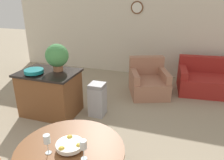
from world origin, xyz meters
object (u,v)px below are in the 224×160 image
object	(u,v)px
kitchen_island	(50,93)
wine_glass_left	(47,140)
fruit_bowl	(70,145)
couch	(215,81)
armchair	(148,82)
wine_glass_right	(83,145)
potted_plant	(57,56)
teal_bowl	(34,71)
trash_bin	(97,100)

from	to	relation	value
kitchen_island	wine_glass_left	bearing A→B (deg)	-56.65
fruit_bowl	couch	world-z (taller)	fruit_bowl
wine_glass_left	armchair	world-z (taller)	wine_glass_left
fruit_bowl	wine_glass_right	xyz separation A→B (m)	(0.20, -0.09, 0.11)
kitchen_island	potted_plant	world-z (taller)	potted_plant
wine_glass_left	teal_bowl	xyz separation A→B (m)	(-1.38, 1.65, 0.04)
potted_plant	armchair	world-z (taller)	potted_plant
fruit_bowl	couch	bearing A→B (deg)	64.35
wine_glass_right	armchair	xyz separation A→B (m)	(0.11, 3.36, -0.62)
fruit_bowl	wine_glass_left	size ratio (longest dim) A/B	1.34
teal_bowl	couch	size ratio (longest dim) A/B	0.19
fruit_bowl	wine_glass_left	xyz separation A→B (m)	(-0.18, -0.12, 0.11)
fruit_bowl	wine_glass_right	world-z (taller)	wine_glass_right
armchair	wine_glass_right	bearing A→B (deg)	-113.16
teal_bowl	potted_plant	distance (m)	0.51
wine_glass_right	kitchen_island	size ratio (longest dim) A/B	0.20
potted_plant	trash_bin	world-z (taller)	potted_plant
trash_bin	fruit_bowl	bearing A→B (deg)	-76.20
potted_plant	fruit_bowl	bearing A→B (deg)	-56.00
potted_plant	trash_bin	xyz separation A→B (m)	(0.76, 0.10, -0.85)
teal_bowl	potted_plant	bearing A→B (deg)	43.69
fruit_bowl	trash_bin	distance (m)	2.05
couch	wine_glass_left	bearing A→B (deg)	-122.97
wine_glass_right	potted_plant	distance (m)	2.42
wine_glass_right	teal_bowl	xyz separation A→B (m)	(-1.76, 1.61, 0.04)
teal_bowl	armchair	xyz separation A→B (m)	(1.88, 1.74, -0.66)
fruit_bowl	kitchen_island	size ratio (longest dim) A/B	0.26
wine_glass_left	kitchen_island	size ratio (longest dim) A/B	0.20
wine_glass_left	teal_bowl	bearing A→B (deg)	129.86
wine_glass_left	fruit_bowl	bearing A→B (deg)	33.79
trash_bin	armchair	size ratio (longest dim) A/B	0.57
fruit_bowl	potted_plant	world-z (taller)	potted_plant
teal_bowl	couch	bearing A→B (deg)	34.43
fruit_bowl	armchair	world-z (taller)	armchair
potted_plant	teal_bowl	bearing A→B (deg)	-136.31
wine_glass_left	couch	world-z (taller)	wine_glass_left
kitchen_island	couch	distance (m)	3.91
kitchen_island	teal_bowl	bearing A→B (deg)	-131.47
trash_bin	wine_glass_right	bearing A→B (deg)	-71.50
teal_bowl	wine_glass_left	bearing A→B (deg)	-50.14
potted_plant	trash_bin	distance (m)	1.14
wine_glass_right	armchair	bearing A→B (deg)	88.11
teal_bowl	trash_bin	bearing A→B (deg)	20.82
fruit_bowl	armchair	distance (m)	3.32
potted_plant	couch	size ratio (longest dim) A/B	0.29
wine_glass_right	potted_plant	bearing A→B (deg)	126.83
teal_bowl	armchair	distance (m)	2.64
couch	fruit_bowl	bearing A→B (deg)	-121.53
wine_glass_left	teal_bowl	size ratio (longest dim) A/B	0.62
potted_plant	couch	bearing A→B (deg)	33.31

